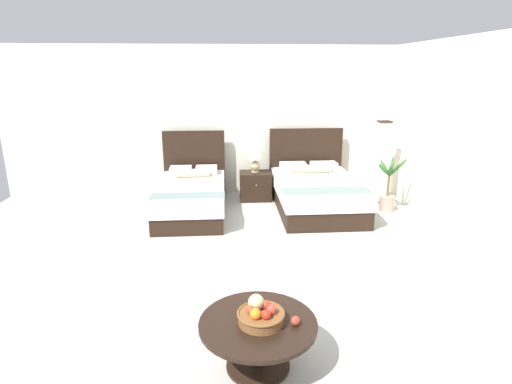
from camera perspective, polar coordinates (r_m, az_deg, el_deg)
ground_plane at (r=5.43m, az=1.24°, el=-9.42°), size 9.30×9.99×0.02m
wall_back at (r=8.13m, az=-0.86°, el=9.70°), size 9.30×0.12×2.81m
wall_side_right at (r=6.30m, az=27.87°, el=5.84°), size 0.12×5.59×2.81m
bed_near_window at (r=7.19m, az=-8.84°, el=-0.45°), size 1.16×2.14×1.26m
bed_near_corner at (r=7.32m, az=8.18°, el=0.02°), size 1.41×2.16×1.29m
nightstand at (r=7.80m, az=-0.09°, el=0.85°), size 0.57×0.49×0.53m
table_lamp at (r=7.69m, az=-0.10°, el=4.67°), size 0.28×0.28×0.42m
coffee_table at (r=3.52m, az=0.28°, el=-18.73°), size 0.95×0.95×0.43m
fruit_bowl at (r=3.42m, az=0.62°, el=-16.46°), size 0.38×0.38×0.20m
loose_apple at (r=3.42m, az=5.44°, el=-17.22°), size 0.08×0.08×0.08m
floor_lamp_corner at (r=7.87m, az=16.83°, el=3.93°), size 0.22×0.22×1.50m
potted_palm at (r=7.46m, az=17.67°, el=-0.12°), size 0.53×0.48×0.95m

